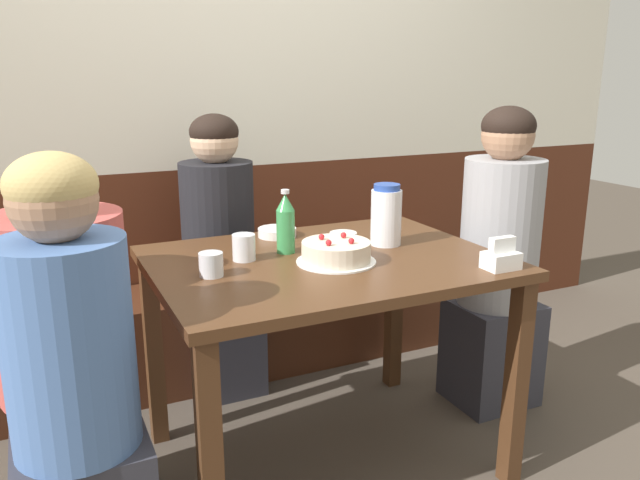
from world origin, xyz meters
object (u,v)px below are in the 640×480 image
object	(u,v)px
bench_seat	(250,325)
napkin_holder	(501,257)
glass_tumbler_short	(211,264)
person_dark_striped	(66,347)
bowl_soup_white	(343,237)
glass_water_tall	(244,247)
soju_bottle	(286,223)
birthday_cake	(336,252)
person_teal_shirt	(75,397)
person_grey_tee	(498,266)
water_pitcher	(386,215)
person_pale_blue_shirt	(220,264)
bowl_rice_small	(277,232)

from	to	relation	value
bench_seat	napkin_holder	bearing A→B (deg)	-68.95
glass_tumbler_short	person_dark_striped	world-z (taller)	person_dark_striped
bowl_soup_white	glass_water_tall	world-z (taller)	glass_water_tall
soju_bottle	person_dark_striped	world-z (taller)	person_dark_striped
birthday_cake	person_teal_shirt	distance (m)	0.90
person_grey_tee	person_dark_striped	world-z (taller)	person_grey_tee
water_pitcher	person_dark_striped	distance (m)	1.15
bench_seat	person_pale_blue_shirt	size ratio (longest dim) A/B	1.82
bowl_soup_white	glass_tumbler_short	size ratio (longest dim) A/B	1.35
soju_bottle	person_dark_striped	size ratio (longest dim) A/B	0.19
person_teal_shirt	person_pale_blue_shirt	distance (m)	1.17
glass_water_tall	person_teal_shirt	size ratio (longest dim) A/B	0.07
napkin_holder	person_grey_tee	bearing A→B (deg)	48.86
person_pale_blue_shirt	person_grey_tee	world-z (taller)	person_grey_tee
soju_bottle	person_pale_blue_shirt	world-z (taller)	person_pale_blue_shirt
soju_bottle	glass_water_tall	xyz separation A→B (m)	(-0.16, -0.02, -0.06)
person_pale_blue_shirt	person_dark_striped	bearing A→B (deg)	-46.25
person_pale_blue_shirt	person_dark_striped	world-z (taller)	person_pale_blue_shirt
soju_bottle	glass_water_tall	bearing A→B (deg)	-171.30
glass_water_tall	person_pale_blue_shirt	xyz separation A→B (m)	(0.09, 0.61, -0.24)
birthday_cake	person_grey_tee	bearing A→B (deg)	10.40
glass_tumbler_short	person_dark_striped	distance (m)	0.50
birthday_cake	bowl_soup_white	world-z (taller)	birthday_cake
bowl_soup_white	person_pale_blue_shirt	distance (m)	0.66
glass_tumbler_short	water_pitcher	bearing A→B (deg)	7.39
glass_tumbler_short	person_teal_shirt	bearing A→B (deg)	-151.45
napkin_holder	person_teal_shirt	distance (m)	1.32
napkin_holder	person_pale_blue_shirt	bearing A→B (deg)	120.85
bench_seat	person_pale_blue_shirt	world-z (taller)	person_pale_blue_shirt
person_teal_shirt	person_grey_tee	size ratio (longest dim) A/B	0.96
glass_tumbler_short	bench_seat	bearing A→B (deg)	64.72
napkin_holder	person_dark_striped	world-z (taller)	person_dark_striped
person_pale_blue_shirt	glass_tumbler_short	bearing A→B (deg)	-17.72
glass_water_tall	water_pitcher	bearing A→B (deg)	-3.46
glass_water_tall	person_pale_blue_shirt	distance (m)	0.66
bowl_soup_white	person_dark_striped	xyz separation A→B (m)	(-0.99, -0.10, -0.21)
birthday_cake	glass_water_tall	distance (m)	0.31
person_teal_shirt	person_dark_striped	world-z (taller)	person_teal_shirt
bowl_soup_white	water_pitcher	bearing A→B (deg)	-38.35
napkin_holder	glass_tumbler_short	world-z (taller)	napkin_holder
glass_tumbler_short	person_dark_striped	bearing A→B (deg)	168.45
glass_water_tall	glass_tumbler_short	size ratio (longest dim) A/B	1.18
water_pitcher	person_dark_striped	bearing A→B (deg)	179.97
bowl_rice_small	bowl_soup_white	bearing A→B (deg)	-43.13
person_teal_shirt	person_grey_tee	distance (m)	1.71
napkin_holder	bowl_soup_white	xyz separation A→B (m)	(-0.30, 0.51, -0.02)
bench_seat	water_pitcher	bearing A→B (deg)	-70.40
bench_seat	birthday_cake	size ratio (longest dim) A/B	8.40
person_teal_shirt	birthday_cake	bearing A→B (deg)	13.24
soju_bottle	glass_tumbler_short	xyz separation A→B (m)	(-0.31, -0.14, -0.07)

